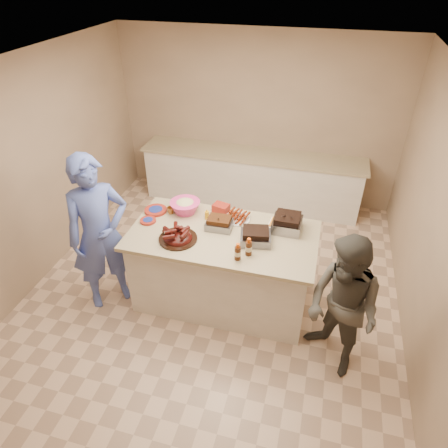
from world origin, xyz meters
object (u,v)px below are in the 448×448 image
(plastic_cup, at_px, (171,213))
(bbq_bottle_b, at_px, (248,254))
(guest_blue, at_px, (113,296))
(bbq_bottle_a, at_px, (238,259))
(mustard_bottle, at_px, (207,219))
(coleslaw_bowl, at_px, (186,212))
(island, at_px, (223,298))
(guest_gray, at_px, (330,360))
(roasting_pan, at_px, (286,229))
(rib_platter, at_px, (178,239))

(plastic_cup, bearing_deg, bbq_bottle_b, -26.26)
(bbq_bottle_b, distance_m, guest_blue, 1.95)
(bbq_bottle_a, distance_m, mustard_bottle, 0.81)
(coleslaw_bowl, xyz_separation_m, mustard_bottle, (0.29, -0.07, 0.00))
(island, xyz_separation_m, plastic_cup, (-0.71, 0.24, 0.99))
(guest_gray, bearing_deg, guest_blue, -139.49)
(roasting_pan, bearing_deg, mustard_bottle, -176.81)
(rib_platter, bearing_deg, guest_blue, -173.19)
(bbq_bottle_a, xyz_separation_m, guest_gray, (1.08, -0.21, -0.99))
(plastic_cup, bearing_deg, island, -18.94)
(coleslaw_bowl, xyz_separation_m, plastic_cup, (-0.16, -0.07, 0.00))
(mustard_bottle, height_order, plastic_cup, mustard_bottle)
(island, distance_m, coleslaw_bowl, 1.17)
(mustard_bottle, bearing_deg, coleslaw_bowl, 166.42)
(rib_platter, relative_size, coleslaw_bowl, 1.17)
(bbq_bottle_a, height_order, guest_gray, bbq_bottle_a)
(island, xyz_separation_m, bbq_bottle_a, (0.26, -0.38, 0.99))
(guest_blue, distance_m, guest_gray, 2.69)
(guest_blue, bearing_deg, bbq_bottle_a, -45.89)
(guest_gray, bearing_deg, mustard_bottle, -161.50)
(bbq_bottle_b, bearing_deg, roasting_pan, 59.81)
(island, height_order, bbq_bottle_b, bbq_bottle_b)
(bbq_bottle_b, distance_m, guest_gray, 1.43)
(roasting_pan, height_order, bbq_bottle_b, bbq_bottle_b)
(guest_blue, bearing_deg, rib_platter, -37.28)
(rib_platter, relative_size, guest_blue, 0.22)
(rib_platter, distance_m, plastic_cup, 0.54)
(mustard_bottle, xyz_separation_m, guest_gray, (1.59, -0.83, -0.99))
(rib_platter, height_order, coleslaw_bowl, coleslaw_bowl)
(guest_gray, bearing_deg, rib_platter, -145.60)
(island, distance_m, bbq_bottle_a, 1.09)
(roasting_pan, distance_m, guest_blue, 2.31)
(guest_gray, bearing_deg, plastic_cup, -156.14)
(guest_blue, bearing_deg, bbq_bottle_b, -42.30)
(roasting_pan, xyz_separation_m, coleslaw_bowl, (-1.22, 0.04, 0.00))
(plastic_cup, bearing_deg, rib_platter, -60.31)
(bbq_bottle_b, bearing_deg, guest_gray, -17.66)
(plastic_cup, height_order, guest_blue, plastic_cup)
(rib_platter, xyz_separation_m, guest_gray, (1.78, -0.37, -0.99))
(coleslaw_bowl, height_order, bbq_bottle_a, coleslaw_bowl)
(roasting_pan, height_order, coleslaw_bowl, coleslaw_bowl)
(rib_platter, height_order, bbq_bottle_a, bbq_bottle_a)
(mustard_bottle, bearing_deg, rib_platter, -111.81)
(guest_blue, bearing_deg, guest_gray, -49.68)
(bbq_bottle_a, bearing_deg, rib_platter, 167.41)
(rib_platter, relative_size, mustard_bottle, 3.16)
(roasting_pan, height_order, guest_gray, roasting_pan)
(plastic_cup, bearing_deg, bbq_bottle_a, -32.84)
(island, xyz_separation_m, roasting_pan, (0.67, 0.27, 0.99))
(bbq_bottle_b, xyz_separation_m, plastic_cup, (-1.06, 0.52, 0.00))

